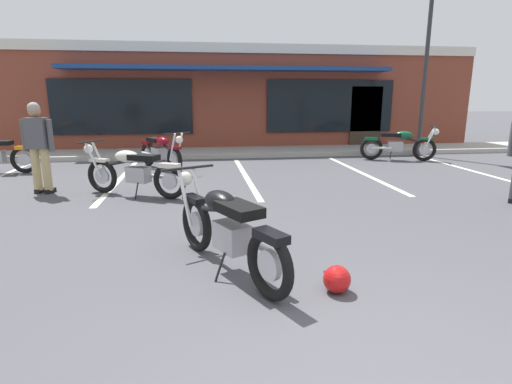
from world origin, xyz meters
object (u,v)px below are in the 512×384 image
person_by_back_row (38,143)px  motorcycle_red_sportbike (399,144)px  motorcycle_foreground_classic (227,228)px  parking_lot_lamp_post (429,50)px  helmet_on_pavement (337,279)px  motorcycle_black_cruiser (161,151)px  motorcycle_silver_naked (133,171)px

person_by_back_row → motorcycle_red_sportbike: bearing=18.5°
motorcycle_foreground_classic → parking_lot_lamp_post: size_ratio=0.41×
helmet_on_pavement → motorcycle_black_cruiser: bearing=107.6°
parking_lot_lamp_post → motorcycle_red_sportbike: bearing=-146.7°
motorcycle_silver_naked → motorcycle_red_sportbike: bearing=25.9°
helmet_on_pavement → parking_lot_lamp_post: size_ratio=0.06×
motorcycle_foreground_classic → motorcycle_black_cruiser: size_ratio=1.04×
motorcycle_foreground_classic → motorcycle_red_sportbike: size_ratio=0.95×
motorcycle_black_cruiser → person_by_back_row: bearing=-131.3°
motorcycle_silver_naked → person_by_back_row: size_ratio=1.15×
motorcycle_foreground_classic → motorcycle_silver_naked: 3.79m
motorcycle_foreground_classic → helmet_on_pavement: bearing=-33.1°
motorcycle_foreground_classic → person_by_back_row: person_by_back_row is taller
motorcycle_foreground_classic → parking_lot_lamp_post: 10.18m
motorcycle_black_cruiser → parking_lot_lamp_post: size_ratio=0.40×
motorcycle_silver_naked → parking_lot_lamp_post: parking_lot_lamp_post is taller
motorcycle_foreground_classic → person_by_back_row: size_ratio=1.16×
person_by_back_row → parking_lot_lamp_post: size_ratio=0.35×
motorcycle_foreground_classic → motorcycle_black_cruiser: bearing=101.0°
parking_lot_lamp_post → motorcycle_black_cruiser: bearing=-170.3°
motorcycle_black_cruiser → parking_lot_lamp_post: (7.58, 1.30, 2.62)m
helmet_on_pavement → parking_lot_lamp_post: 10.19m
motorcycle_silver_naked → motorcycle_foreground_classic: bearing=-67.5°
parking_lot_lamp_post → motorcycle_silver_naked: bearing=-153.1°
person_by_back_row → parking_lot_lamp_post: parking_lot_lamp_post is taller
motorcycle_black_cruiser → motorcycle_foreground_classic: bearing=-79.0°
motorcycle_red_sportbike → motorcycle_black_cruiser: bearing=-174.7°
motorcycle_foreground_classic → person_by_back_row: bearing=128.8°
motorcycle_silver_naked → parking_lot_lamp_post: 9.17m
motorcycle_silver_naked → helmet_on_pavement: bearing=-59.7°
motorcycle_red_sportbike → person_by_back_row: size_ratio=1.22×
motorcycle_silver_naked → helmet_on_pavement: 4.80m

